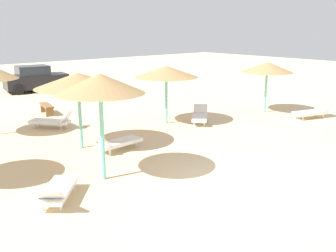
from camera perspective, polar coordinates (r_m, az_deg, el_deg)
The scene contains 12 objects.
ground_plane at distance 10.83m, azimuth 10.55°, elevation -9.17°, with size 80.00×80.00×0.00m, color beige.
parasol_1 at distance 10.84m, azimuth -9.83°, elevation 6.03°, with size 2.47×2.47×3.04m.
parasol_2 at distance 17.31m, azimuth -0.25°, elevation 7.90°, with size 2.81×2.81×2.59m.
parasol_3 at distance 20.26m, azimuth 14.20°, elevation 8.27°, with size 2.56×2.56×2.55m.
parasol_7 at distance 14.04m, azimuth -12.93°, elevation 6.45°, with size 3.02×3.02×2.71m.
lounger_0 at distance 17.55m, azimuth -16.41°, elevation 0.74°, with size 1.64×1.85×0.80m.
lounger_1 at distance 10.24m, azimuth -15.89°, elevation -8.99°, with size 1.72×1.84×0.73m.
lounger_2 at distance 17.88m, azimuth 4.65°, elevation 1.50°, with size 1.83×1.75×0.69m.
lounger_3 at distance 19.91m, azimuth 20.25°, elevation 1.97°, with size 2.00×1.18×0.70m.
lounger_7 at distance 13.89m, azimuth -7.51°, elevation -2.33°, with size 1.92×0.81×0.76m.
bench_0 at distance 20.41m, azimuth -17.20°, elevation 2.60°, with size 0.67×1.55×0.49m.
parked_car at distance 27.84m, azimuth -18.67°, elevation 6.48°, with size 4.19×2.41×1.72m.
Camera 1 is at (-7.85, -6.11, 4.28)m, focal length 42.00 mm.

